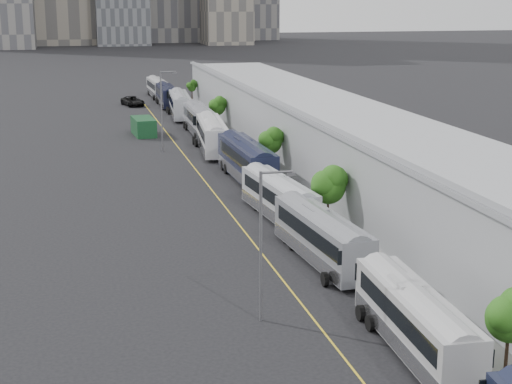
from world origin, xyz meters
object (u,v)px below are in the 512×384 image
object	(u,v)px
shipping_container	(144,127)
bus_10	(157,89)
bus_8	(180,107)
suv	(133,101)
bus_2	(415,326)
bus_4	(279,201)
bus_9	(167,97)
bus_7	(199,122)
bus_3	(322,241)
street_lamp_near	(264,236)
bus_6	(212,138)
bus_5	(247,164)
street_lamp_far	(163,106)

from	to	relation	value
shipping_container	bus_10	bearing A→B (deg)	77.02
bus_8	suv	distance (m)	16.00
shipping_container	suv	distance (m)	29.75
bus_8	bus_10	size ratio (longest dim) A/B	1.11
bus_2	bus_8	bearing A→B (deg)	92.39
bus_4	bus_9	world-z (taller)	bus_9
bus_7	bus_9	distance (m)	28.69
bus_3	street_lamp_near	world-z (taller)	street_lamp_near
street_lamp_near	bus_6	bearing A→B (deg)	82.79
bus_6	shipping_container	size ratio (longest dim) A/B	2.32
bus_8	bus_10	distance (m)	25.68
bus_3	bus_6	bearing A→B (deg)	85.81
bus_3	street_lamp_near	bearing A→B (deg)	-130.05
bus_8	bus_3	bearing A→B (deg)	-85.70
bus_5	suv	world-z (taller)	bus_5
suv	street_lamp_near	bearing A→B (deg)	-104.62
bus_7	suv	world-z (taller)	bus_7
bus_5	bus_6	world-z (taller)	bus_5
bus_9	bus_5	bearing A→B (deg)	-88.42
bus_2	street_lamp_far	bearing A→B (deg)	98.18
bus_7	shipping_container	bearing A→B (deg)	174.70
bus_4	bus_8	world-z (taller)	bus_8
bus_9	street_lamp_far	distance (m)	40.71
bus_8	street_lamp_far	bearing A→B (deg)	-97.72
bus_10	street_lamp_near	world-z (taller)	street_lamp_near
suv	bus_8	bearing A→B (deg)	-82.31
bus_2	bus_7	world-z (taller)	bus_7
bus_5	street_lamp_far	bearing A→B (deg)	108.55
bus_6	bus_3	bearing A→B (deg)	-84.67
bus_3	bus_4	world-z (taller)	bus_3
street_lamp_far	bus_8	bearing A→B (deg)	77.76
bus_4	bus_10	distance (m)	84.40
bus_9	street_lamp_far	xyz separation A→B (m)	(-5.55, -40.14, 3.99)
shipping_container	suv	world-z (taller)	shipping_container
street_lamp_far	suv	size ratio (longest dim) A/B	1.65
bus_5	bus_8	size ratio (longest dim) A/B	1.05
street_lamp_near	street_lamp_far	distance (m)	51.84
bus_6	street_lamp_far	bearing A→B (deg)	172.11
bus_9	street_lamp_far	world-z (taller)	street_lamp_far
bus_5	street_lamp_far	world-z (taller)	street_lamp_far
street_lamp_far	street_lamp_near	bearing A→B (deg)	-90.87
bus_2	bus_6	xyz separation A→B (m)	(-0.19, 56.44, 0.19)
bus_7	shipping_container	xyz separation A→B (m)	(-7.48, 0.78, -0.46)
bus_5	bus_10	world-z (taller)	bus_5
bus_10	shipping_container	size ratio (longest dim) A/B	2.03
bus_5	bus_7	world-z (taller)	bus_5
bus_8	bus_10	world-z (taller)	bus_8
street_lamp_far	suv	world-z (taller)	street_lamp_far
street_lamp_near	shipping_container	size ratio (longest dim) A/B	1.48
bus_8	bus_9	size ratio (longest dim) A/B	1.08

